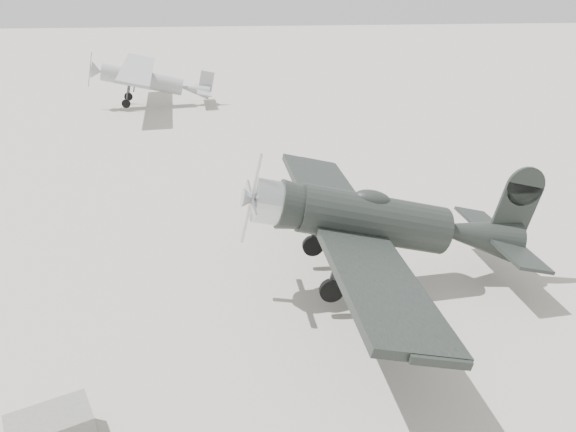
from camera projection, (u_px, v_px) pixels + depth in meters
The scene contains 4 objects.
ground at pixel (309, 292), 16.23m from camera, with size 160.00×160.00×0.00m, color #A3A090.
lowwing_monoplane at pixel (386, 222), 15.80m from camera, with size 8.47×11.79×3.82m.
highwing_monoplane at pixel (147, 77), 36.96m from camera, with size 7.92×11.16×3.16m.
equipment_block at pixel (51, 432), 10.83m from camera, with size 1.53×0.96×0.77m, color #66635E.
Camera 1 is at (-2.04, -13.80, 8.60)m, focal length 35.00 mm.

